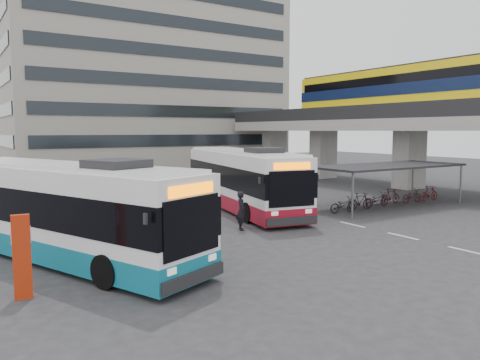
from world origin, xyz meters
TOP-DOWN VIEW (x-y plane):
  - ground at (0.00, 0.00)m, footprint 120.00×120.00m
  - viaduct at (17.00, 10.83)m, footprint 8.00×32.00m
  - bike_shelter at (8.47, 3.00)m, footprint 10.00×4.00m
  - office_block at (6.00, 36.00)m, footprint 30.00×15.00m
  - road_markings at (2.50, -3.00)m, footprint 0.15×7.60m
  - bus_main at (0.39, 6.82)m, footprint 5.10×12.92m
  - bus_teal at (-10.89, 1.32)m, footprint 7.28×12.61m
  - pedestrian at (-2.77, 1.94)m, footprint 0.63×0.77m
  - sign_totem_south at (-12.68, -2.42)m, footprint 0.51×0.20m
  - sign_totem_mid at (-12.12, 3.04)m, footprint 0.56×0.33m
  - sign_totem_north at (-11.90, 9.04)m, footprint 0.50×0.27m

SIDE VIEW (x-z plane):
  - ground at x=0.00m, z-range 0.00..0.00m
  - road_markings at x=2.50m, z-range 0.00..0.01m
  - pedestrian at x=-2.77m, z-range 0.00..1.81m
  - sign_totem_north at x=-11.90m, z-range 0.04..2.36m
  - sign_totem_south at x=-12.68m, z-range 0.04..2.40m
  - sign_totem_mid at x=-12.12m, z-range 0.04..2.69m
  - bike_shelter at x=8.47m, z-range 0.17..2.71m
  - bus_teal at x=-10.89m, z-range -0.13..3.57m
  - bus_main at x=0.39m, z-range -0.13..3.60m
  - viaduct at x=17.00m, z-range 1.39..11.07m
  - office_block at x=6.00m, z-range 0.00..25.00m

